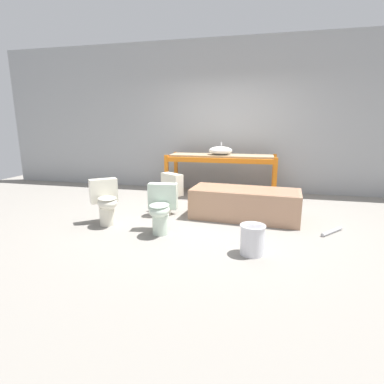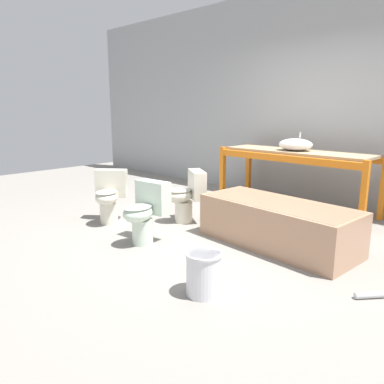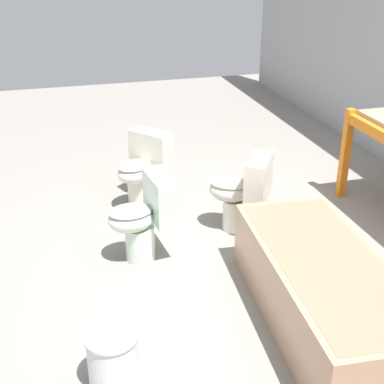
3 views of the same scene
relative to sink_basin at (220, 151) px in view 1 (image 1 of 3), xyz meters
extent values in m
plane|color=gray|center=(0.05, -1.41, -0.94)|extent=(12.00, 12.00, 0.00)
cube|color=#9EA0A3|center=(0.05, 0.66, 0.66)|extent=(10.80, 0.08, 3.20)
cube|color=orange|center=(-1.04, -0.30, -0.51)|extent=(0.07, 0.07, 0.85)
cube|color=orange|center=(1.07, -0.30, -0.51)|extent=(0.07, 0.07, 0.85)
cube|color=orange|center=(-1.04, 0.38, -0.51)|extent=(0.07, 0.07, 0.85)
cube|color=orange|center=(1.07, 0.38, -0.51)|extent=(0.07, 0.07, 0.85)
cube|color=orange|center=(0.02, -0.30, -0.16)|extent=(2.12, 0.06, 0.09)
cube|color=orange|center=(0.02, 0.38, -0.16)|extent=(2.12, 0.06, 0.09)
cube|color=#998466|center=(0.02, 0.04, -0.10)|extent=(2.05, 0.61, 0.04)
ellipsoid|color=white|center=(0.00, 0.00, 0.00)|extent=(0.47, 0.40, 0.17)
cylinder|color=silver|center=(0.00, 0.11, 0.12)|extent=(0.02, 0.02, 0.08)
cube|color=tan|center=(0.59, -1.38, -0.70)|extent=(1.71, 0.82, 0.47)
cube|color=#977056|center=(0.59, -1.38, -0.57)|extent=(1.62, 0.73, 0.19)
cylinder|color=silver|center=(-0.71, -1.48, -0.80)|extent=(0.22, 0.22, 0.27)
ellipsoid|color=silver|center=(-0.74, -1.53, -0.58)|extent=(0.42, 0.44, 0.19)
ellipsoid|color=#B3AF9F|center=(-0.74, -1.53, -0.52)|extent=(0.40, 0.42, 0.03)
cube|color=silver|center=(-0.61, -1.34, -0.45)|extent=(0.42, 0.35, 0.35)
cylinder|color=silver|center=(-0.47, -2.34, -0.80)|extent=(0.22, 0.22, 0.27)
ellipsoid|color=silver|center=(-0.46, -2.40, -0.58)|extent=(0.31, 0.37, 0.19)
ellipsoid|color=#A3B3A3|center=(-0.46, -2.40, -0.52)|extent=(0.30, 0.35, 0.03)
cube|color=silver|center=(-0.49, -2.17, -0.45)|extent=(0.41, 0.20, 0.35)
cylinder|color=silver|center=(-1.36, -2.18, -0.80)|extent=(0.22, 0.22, 0.27)
ellipsoid|color=silver|center=(-1.32, -2.22, -0.58)|extent=(0.43, 0.44, 0.19)
ellipsoid|color=#B3AF9F|center=(-1.32, -2.22, -0.52)|extent=(0.41, 0.42, 0.03)
cube|color=silver|center=(-1.47, -2.04, -0.45)|extent=(0.40, 0.38, 0.35)
cylinder|color=silver|center=(0.76, -2.72, -0.76)|extent=(0.27, 0.27, 0.35)
cylinder|color=silver|center=(0.76, -2.72, -0.60)|extent=(0.29, 0.29, 0.02)
cylinder|color=#B7B7BC|center=(1.80, -1.79, -0.91)|extent=(0.34, 0.39, 0.05)
camera|label=1|loc=(0.82, -5.99, 0.53)|focal=28.00mm
camera|label=2|loc=(2.57, -4.73, 0.50)|focal=35.00mm
camera|label=3|loc=(3.00, -2.91, 1.29)|focal=50.00mm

